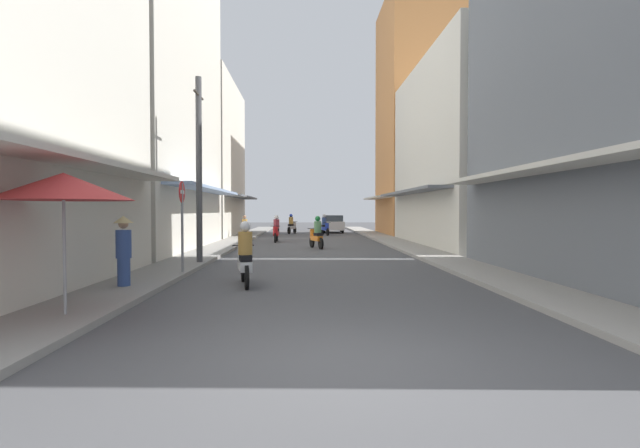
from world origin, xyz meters
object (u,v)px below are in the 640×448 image
(pedestrian_midway, at_px, (245,227))
(motorbike_white, at_px, (245,257))
(motorbike_blue, at_px, (325,226))
(motorbike_red, at_px, (276,230))
(utility_pole, at_px, (199,169))
(street_sign_no_entry, at_px, (182,215))
(motorbike_silver, at_px, (292,225))
(vendor_umbrella, at_px, (63,187))
(pedestrian_crossing, at_px, (124,249))
(parked_car, at_px, (333,224))
(motorbike_orange, at_px, (316,234))

(pedestrian_midway, bearing_deg, motorbike_white, -82.86)
(motorbike_blue, xyz_separation_m, pedestrian_midway, (-5.39, -4.57, 0.06))
(motorbike_red, xyz_separation_m, utility_pole, (-1.84, -11.88, 2.50))
(street_sign_no_entry, bearing_deg, motorbike_white, -41.54)
(motorbike_red, height_order, motorbike_silver, same)
(motorbike_red, relative_size, motorbike_silver, 1.05)
(vendor_umbrella, xyz_separation_m, street_sign_no_entry, (0.55, 5.44, -0.51))
(pedestrian_crossing, relative_size, street_sign_no_entry, 0.65)
(motorbike_red, bearing_deg, parked_car, 71.67)
(pedestrian_midway, height_order, utility_pole, utility_pole)
(motorbike_white, distance_m, street_sign_no_entry, 2.79)
(motorbike_silver, bearing_deg, vendor_umbrella, -95.56)
(utility_pole, relative_size, street_sign_no_entry, 2.36)
(motorbike_blue, relative_size, parked_car, 0.43)
(street_sign_no_entry, bearing_deg, motorbike_red, 83.14)
(vendor_umbrella, bearing_deg, motorbike_silver, 84.44)
(motorbike_blue, relative_size, utility_pole, 0.28)
(motorbike_blue, height_order, street_sign_no_entry, street_sign_no_entry)
(motorbike_blue, xyz_separation_m, motorbike_red, (-3.17, -7.74, 0.00))
(motorbike_blue, xyz_separation_m, pedestrian_crossing, (-5.62, -24.70, 0.26))
(pedestrian_crossing, bearing_deg, motorbike_white, 15.27)
(motorbike_white, bearing_deg, pedestrian_midway, 97.14)
(motorbike_white, distance_m, pedestrian_midway, 19.56)
(motorbike_blue, height_order, pedestrian_midway, motorbike_blue)
(pedestrian_crossing, relative_size, vendor_umbrella, 0.70)
(motorbike_white, xyz_separation_m, motorbike_orange, (2.03, 11.40, 0.00))
(vendor_umbrella, distance_m, street_sign_no_entry, 5.49)
(pedestrian_midway, bearing_deg, vendor_umbrella, -90.16)
(motorbike_white, height_order, parked_car, motorbike_white)
(motorbike_orange, bearing_deg, motorbike_red, 114.79)
(motorbike_silver, xyz_separation_m, pedestrian_midway, (-2.86, -6.94, 0.06))
(motorbike_orange, height_order, motorbike_silver, same)
(motorbike_silver, distance_m, vendor_umbrella, 30.24)
(motorbike_orange, bearing_deg, pedestrian_midway, 119.13)
(utility_pole, distance_m, street_sign_no_entry, 3.03)
(motorbike_white, height_order, motorbike_orange, same)
(motorbike_red, height_order, pedestrian_midway, motorbike_red)
(pedestrian_crossing, bearing_deg, utility_pole, 83.23)
(motorbike_white, distance_m, motorbike_orange, 11.58)
(motorbike_blue, bearing_deg, vendor_umbrella, -101.15)
(motorbike_blue, bearing_deg, parked_car, 79.03)
(motorbike_white, distance_m, motorbike_blue, 24.16)
(motorbike_blue, relative_size, motorbike_red, 0.98)
(motorbike_blue, height_order, motorbike_silver, same)
(motorbike_silver, height_order, vendor_umbrella, vendor_umbrella)
(motorbike_orange, relative_size, pedestrian_midway, 1.13)
(motorbike_white, relative_size, motorbike_red, 0.99)
(pedestrian_crossing, bearing_deg, vendor_umbrella, -87.00)
(vendor_umbrella, bearing_deg, motorbike_red, 83.45)
(motorbike_orange, distance_m, street_sign_no_entry, 10.51)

